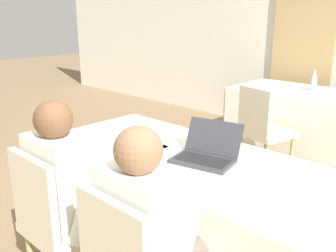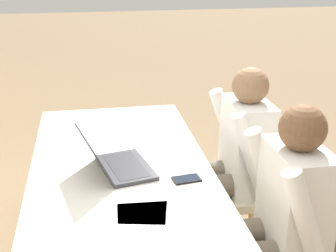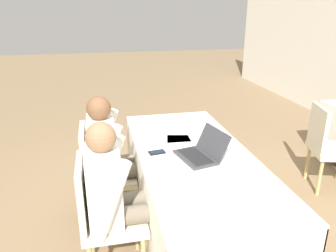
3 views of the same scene
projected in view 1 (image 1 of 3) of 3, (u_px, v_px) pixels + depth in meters
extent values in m
cube|color=tan|center=(304.00, 34.00, 4.81)|extent=(0.83, 0.04, 2.65)
cube|color=white|center=(192.00, 159.00, 2.28)|extent=(2.08, 0.89, 0.02)
cube|color=white|center=(140.00, 233.00, 2.07)|extent=(2.08, 0.01, 0.60)
cube|color=white|center=(231.00, 183.00, 2.68)|extent=(2.08, 0.01, 0.60)
cube|color=white|center=(94.00, 162.00, 3.06)|extent=(0.01, 0.89, 0.60)
cube|color=white|center=(328.00, 95.00, 4.05)|extent=(2.08, 0.89, 0.02)
cube|color=white|center=(307.00, 132.00, 3.84)|extent=(2.08, 0.01, 0.60)
cube|color=white|center=(244.00, 107.00, 4.83)|extent=(0.01, 0.89, 0.60)
cylinder|color=#333333|center=(320.00, 153.00, 4.25)|extent=(0.06, 0.06, 0.11)
cube|color=#333338|center=(202.00, 161.00, 2.20)|extent=(0.39, 0.29, 0.02)
cube|color=black|center=(202.00, 159.00, 2.20)|extent=(0.34, 0.22, 0.00)
cube|color=#333338|center=(214.00, 137.00, 2.30)|extent=(0.37, 0.17, 0.19)
cube|color=black|center=(214.00, 137.00, 2.30)|extent=(0.33, 0.15, 0.17)
cube|color=black|center=(150.00, 168.00, 2.12)|extent=(0.09, 0.14, 0.01)
cube|color=#192333|center=(150.00, 167.00, 2.12)|extent=(0.08, 0.12, 0.00)
cube|color=white|center=(157.00, 146.00, 2.47)|extent=(0.27, 0.33, 0.00)
cube|color=white|center=(299.00, 172.00, 2.08)|extent=(0.30, 0.35, 0.00)
cube|color=white|center=(142.00, 148.00, 2.44)|extent=(0.23, 0.31, 0.00)
cylinder|color=#B7B7C1|center=(314.00, 84.00, 4.23)|extent=(0.06, 0.06, 0.16)
cone|color=#B7B7C1|center=(315.00, 74.00, 4.20)|extent=(0.05, 0.05, 0.06)
cylinder|color=silver|center=(315.00, 70.00, 4.19)|extent=(0.03, 0.03, 0.01)
cylinder|color=tan|center=(82.00, 236.00, 2.41)|extent=(0.04, 0.04, 0.40)
cube|color=beige|center=(71.00, 226.00, 2.11)|extent=(0.44, 0.44, 0.05)
cube|color=beige|center=(33.00, 198.00, 1.90)|extent=(0.40, 0.04, 0.45)
cube|color=beige|center=(112.00, 251.00, 1.48)|extent=(0.40, 0.04, 0.45)
cylinder|color=tan|center=(291.00, 156.00, 3.77)|extent=(0.04, 0.04, 0.40)
cylinder|color=tan|center=(266.00, 146.00, 4.05)|extent=(0.04, 0.04, 0.40)
cylinder|color=tan|center=(266.00, 163.00, 3.59)|extent=(0.04, 0.04, 0.40)
cylinder|color=tan|center=(241.00, 152.00, 3.88)|extent=(0.04, 0.04, 0.40)
cube|color=beige|center=(267.00, 133.00, 3.76)|extent=(0.54, 0.54, 0.05)
cube|color=beige|center=(254.00, 111.00, 3.59)|extent=(0.40, 0.14, 0.45)
cylinder|color=#665B4C|center=(99.00, 209.00, 2.12)|extent=(0.13, 0.42, 0.13)
cylinder|color=#665B4C|center=(81.00, 199.00, 2.23)|extent=(0.13, 0.42, 0.13)
cylinder|color=#665B4C|center=(125.00, 240.00, 2.33)|extent=(0.10, 0.10, 0.45)
cylinder|color=#665B4C|center=(107.00, 229.00, 2.44)|extent=(0.10, 0.10, 0.45)
cube|color=silver|center=(59.00, 183.00, 1.99)|extent=(0.36, 0.22, 0.52)
cylinder|color=silver|center=(88.00, 191.00, 1.88)|extent=(0.08, 0.26, 0.54)
cylinder|color=silver|center=(46.00, 169.00, 2.16)|extent=(0.08, 0.26, 0.54)
sphere|color=brown|center=(53.00, 120.00, 1.89)|extent=(0.20, 0.20, 0.20)
cylinder|color=#665B4C|center=(156.00, 242.00, 1.81)|extent=(0.13, 0.42, 0.13)
cube|color=white|center=(140.00, 228.00, 1.57)|extent=(0.36, 0.22, 0.52)
cylinder|color=white|center=(184.00, 243.00, 1.46)|extent=(0.08, 0.26, 0.54)
cylinder|color=white|center=(116.00, 206.00, 1.74)|extent=(0.08, 0.26, 0.54)
sphere|color=#8C6647|center=(138.00, 150.00, 1.47)|extent=(0.20, 0.20, 0.20)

